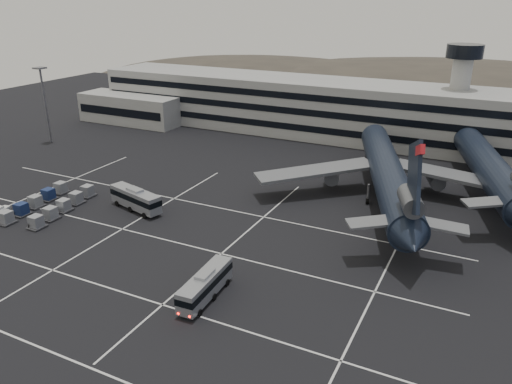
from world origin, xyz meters
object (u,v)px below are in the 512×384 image
trijet_main (388,174)px  tug_a (3,210)px  bus_near (205,284)px  bus_far (136,198)px  uld_cluster (50,204)px

trijet_main → tug_a: trijet_main is taller
bus_near → bus_far: bearing=141.9°
trijet_main → bus_near: trijet_main is taller
bus_near → tug_a: bus_near is taller
bus_far → tug_a: bus_far is taller
tug_a → bus_near: bearing=-17.2°
tug_a → bus_far: bearing=21.3°
bus_near → bus_far: (-24.70, 17.48, 0.19)m
trijet_main → tug_a: size_ratio=23.06×
uld_cluster → bus_near: bearing=-16.2°
bus_near → uld_cluster: 39.74m
trijet_main → bus_far: (-37.29, -22.57, -3.10)m
trijet_main → bus_near: 42.11m
uld_cluster → bus_far: bearing=25.4°
tug_a → uld_cluster: size_ratio=0.14×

